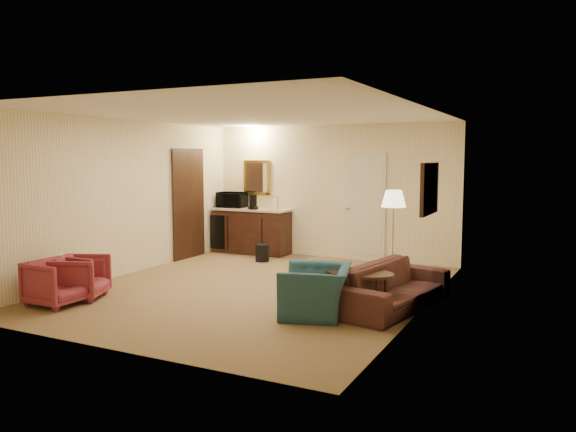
% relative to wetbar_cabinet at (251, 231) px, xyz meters
% --- Properties ---
extents(ground, '(6.00, 6.00, 0.00)m').
position_rel_wetbar_cabinet_xyz_m(ground, '(1.65, -2.72, -0.46)').
color(ground, olive).
rests_on(ground, ground).
extents(room_walls, '(5.02, 6.01, 2.61)m').
position_rel_wetbar_cabinet_xyz_m(room_walls, '(1.55, -1.95, 1.26)').
color(room_walls, '#FAEBBC').
rests_on(room_walls, ground).
extents(wetbar_cabinet, '(1.64, 0.58, 0.92)m').
position_rel_wetbar_cabinet_xyz_m(wetbar_cabinet, '(0.00, 0.00, 0.00)').
color(wetbar_cabinet, '#381E11').
rests_on(wetbar_cabinet, ground).
extents(sofa, '(0.95, 2.07, 0.78)m').
position_rel_wetbar_cabinet_xyz_m(sofa, '(3.80, -2.87, -0.07)').
color(sofa, black).
rests_on(sofa, ground).
extents(teal_armchair, '(0.85, 1.08, 0.83)m').
position_rel_wetbar_cabinet_xyz_m(teal_armchair, '(3.03, -3.62, -0.05)').
color(teal_armchair, '#214A53').
rests_on(teal_armchair, ground).
extents(rose_chair_near, '(0.62, 0.66, 0.68)m').
position_rel_wetbar_cabinet_xyz_m(rose_chair_near, '(-0.25, -4.72, -0.12)').
color(rose_chair_near, maroon).
rests_on(rose_chair_near, ground).
extents(rose_chair_far, '(0.81, 0.83, 0.67)m').
position_rel_wetbar_cabinet_xyz_m(rose_chair_far, '(-0.25, -4.32, -0.13)').
color(rose_chair_far, maroon).
rests_on(rose_chair_far, ground).
extents(coffee_table, '(0.90, 0.61, 0.51)m').
position_rel_wetbar_cabinet_xyz_m(coffee_table, '(3.45, -3.20, -0.20)').
color(coffee_table, black).
rests_on(coffee_table, ground).
extents(floor_lamp, '(0.48, 0.48, 1.47)m').
position_rel_wetbar_cabinet_xyz_m(floor_lamp, '(3.35, -1.32, 0.27)').
color(floor_lamp, '#AC7F39').
rests_on(floor_lamp, ground).
extents(waste_bin, '(0.34, 0.34, 0.33)m').
position_rel_wetbar_cabinet_xyz_m(waste_bin, '(0.65, -0.72, -0.30)').
color(waste_bin, black).
rests_on(waste_bin, ground).
extents(microwave, '(0.61, 0.36, 0.40)m').
position_rel_wetbar_cabinet_xyz_m(microwave, '(-0.50, 0.07, 0.66)').
color(microwave, black).
rests_on(microwave, wetbar_cabinet).
extents(coffee_maker, '(0.18, 0.18, 0.30)m').
position_rel_wetbar_cabinet_xyz_m(coffee_maker, '(0.12, -0.12, 0.61)').
color(coffee_maker, black).
rests_on(coffee_maker, wetbar_cabinet).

